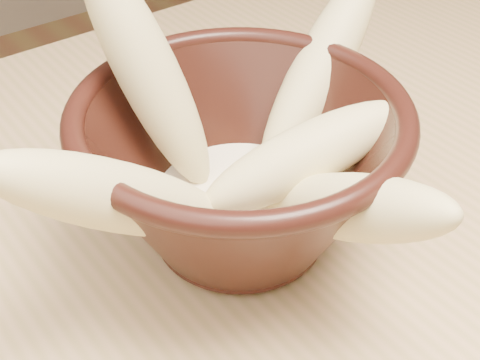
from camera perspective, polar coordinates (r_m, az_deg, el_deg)
name	(u,v)px	position (r m, az deg, el deg)	size (l,w,h in m)	color
bowl	(240,168)	(0.44, 0.00, 1.04)	(0.22, 0.22, 0.12)	black
milk_puddle	(240,202)	(0.46, 0.00, -1.87)	(0.12, 0.12, 0.02)	#FEEECC
banana_upright	(148,72)	(0.44, -7.87, 9.12)	(0.04, 0.04, 0.18)	#D7C77F
banana_left	(120,197)	(0.38, -10.21, -1.45)	(0.04, 0.04, 0.18)	#D7C77F
banana_right	(320,68)	(0.50, 6.87, 9.48)	(0.04, 0.04, 0.18)	#D7C77F
banana_across	(305,156)	(0.43, 5.55, 2.02)	(0.04, 0.04, 0.14)	#D7C77F
banana_front	(350,207)	(0.39, 9.40, -2.28)	(0.04, 0.04, 0.16)	#D7C77F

